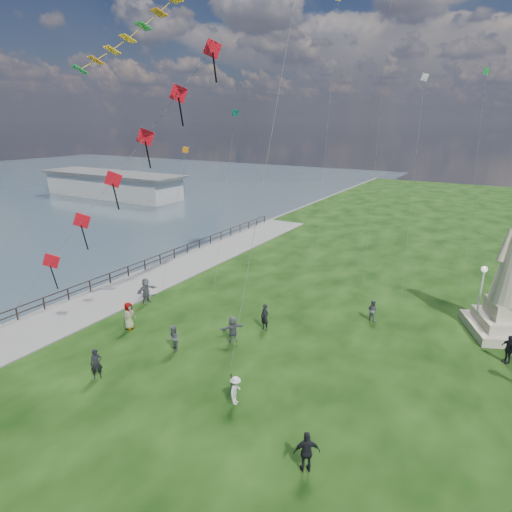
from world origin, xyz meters
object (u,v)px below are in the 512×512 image
Objects in this scene: person_1 at (173,339)px; person_10 at (129,316)px; pier_pavilion at (112,184)px; person_7 at (372,310)px; lamppost at (482,284)px; person_5 at (146,291)px; person_11 at (233,329)px; person_0 at (96,364)px; person_6 at (265,317)px; person_2 at (236,390)px; person_9 at (508,349)px; person_3 at (307,452)px.

person_1 is 0.87× the size of person_10.
pier_pavilion is 62.77m from person_7.
lamppost is 2.82× the size of person_7.
lamppost is 19.66m from person_1.
person_5 is 1.04× the size of person_10.
person_11 reaches higher than person_7.
person_0 is 0.95× the size of person_6.
person_2 is (5.87, -2.29, -0.07)m from person_1.
person_9 is at bearing 147.93° from person_11.
person_3 reaches higher than person_0.
person_1 is 1.10× the size of person_2.
person_3 is 14.46m from person_7.
person_2 is at bearing -56.78° from person_6.
lamppost is at bearing -61.33° from person_10.
person_7 is 0.91× the size of person_11.
person_6 is 0.97× the size of person_10.
person_7 is (15.39, 5.66, -0.20)m from person_5.
person_9 is at bearing -71.93° from person_5.
pier_pavilion is 66.60m from person_2.
lamppost is at bearing -43.95° from person_2.
person_9 is at bearing -174.28° from person_7.
person_6 is at bearing 7.77° from person_0.
person_0 is (45.86, -41.79, -1.00)m from pier_pavilion.
person_3 is at bearing 11.16° from person_1.
person_9 is (6.49, 12.93, -0.04)m from person_3.
person_10 is at bearing -142.43° from person_5.
person_2 is 0.96× the size of person_7.
lamppost is at bearing 164.12° from person_9.
person_1 is (1.61, 4.21, -0.04)m from person_0.
person_3 is (-4.58, -16.74, -2.21)m from lamppost.
person_1 is 11.38m from person_3.
person_3 is at bearing 85.07° from person_11.
person_10 is at bearing -37.38° from person_11.
person_1 is 0.96× the size of person_11.
pier_pavilion is 56.72m from person_10.
person_2 is 15.55m from person_9.
lamppost reaches higher than person_7.
person_2 is at bearing -122.13° from lamppost.
person_9 is (18.61, 12.79, -0.00)m from person_0.
person_9 reaches higher than person_7.
lamppost is 2.67× the size of person_1.
pier_pavilion is at bearing 158.07° from lamppost.
pier_pavilion is 67.45m from lamppost.
person_11 is at bearing -97.09° from person_6.
person_1 reaches higher than person_7.
person_2 is (7.49, 1.93, -0.11)m from person_0.
person_5 reaches higher than person_7.
person_7 is at bearing -0.89° from person_0.
person_5 is 23.84m from person_9.
person_7 is 0.83× the size of person_10.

